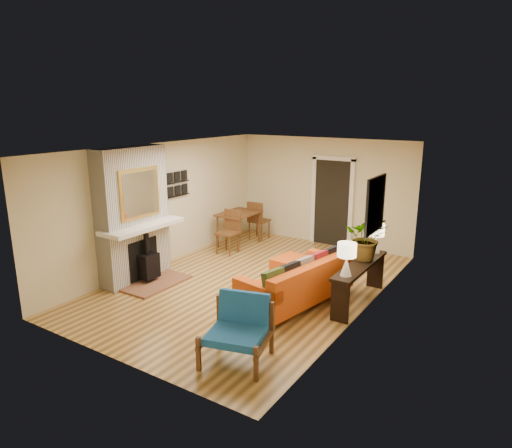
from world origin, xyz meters
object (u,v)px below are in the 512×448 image
object	(u,v)px
ottoman	(293,265)
blue_chair	(239,325)
sofa	(300,282)
dining_table	(241,219)
lamp_near	(347,255)
lamp_far	(376,235)
console_table	(360,272)
houseplant	(367,237)

from	to	relation	value
ottoman	blue_chair	size ratio (longest dim) A/B	0.75
sofa	dining_table	bearing A→B (deg)	141.04
dining_table	lamp_near	xyz separation A→B (m)	(3.64, -2.37, 0.41)
sofa	blue_chair	xyz separation A→B (m)	(0.12, -2.02, 0.09)
sofa	blue_chair	distance (m)	2.02
ottoman	lamp_near	xyz separation A→B (m)	(1.61, -1.25, 0.86)
blue_chair	lamp_near	size ratio (longest dim) A/B	1.88
dining_table	ottoman	bearing A→B (deg)	-28.75
lamp_near	lamp_far	xyz separation A→B (m)	(0.00, 1.41, 0.00)
ottoman	lamp_far	bearing A→B (deg)	5.38
ottoman	dining_table	world-z (taller)	dining_table
lamp_far	dining_table	bearing A→B (deg)	165.16
blue_chair	dining_table	size ratio (longest dim) A/B	0.55
blue_chair	lamp_far	distance (m)	3.43
console_table	lamp_far	size ratio (longest dim) A/B	3.43
console_table	lamp_far	distance (m)	0.89
blue_chair	houseplant	world-z (taller)	houseplant
console_table	sofa	bearing A→B (deg)	-147.83
dining_table	houseplant	bearing A→B (deg)	-21.62
houseplant	dining_table	bearing A→B (deg)	158.38
houseplant	lamp_near	bearing A→B (deg)	-89.38
lamp_far	houseplant	size ratio (longest dim) A/B	0.68
console_table	lamp_far	bearing A→B (deg)	90.00
blue_chair	ottoman	bearing A→B (deg)	105.36
blue_chair	lamp_near	bearing A→B (deg)	68.62
sofa	console_table	distance (m)	1.04
sofa	blue_chair	bearing A→B (deg)	-86.61
sofa	lamp_far	xyz separation A→B (m)	(0.86, 1.28, 0.68)
lamp_far	ottoman	bearing A→B (deg)	-174.62
ottoman	dining_table	distance (m)	2.36
blue_chair	lamp_near	distance (m)	2.12
sofa	dining_table	xyz separation A→B (m)	(-2.78, 2.25, 0.27)
sofa	houseplant	bearing A→B (deg)	43.54
sofa	dining_table	world-z (taller)	dining_table
lamp_near	sofa	bearing A→B (deg)	171.87
lamp_far	houseplant	xyz separation A→B (m)	(-0.01, -0.47, 0.06)
console_table	houseplant	size ratio (longest dim) A/B	2.32
dining_table	console_table	xyz separation A→B (m)	(3.64, -1.71, -0.08)
dining_table	lamp_far	bearing A→B (deg)	-14.84
console_table	houseplant	xyz separation A→B (m)	(-0.01, 0.27, 0.55)
dining_table	houseplant	world-z (taller)	houseplant
blue_chair	houseplant	distance (m)	2.99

